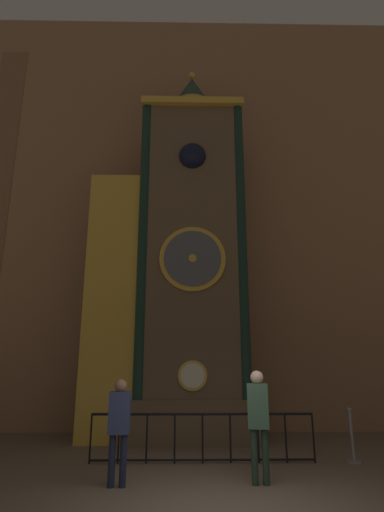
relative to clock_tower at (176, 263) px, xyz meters
name	(u,v)px	position (x,y,z in m)	size (l,w,h in m)	color
cathedral_back_wall	(200,201)	(0.73, 1.40, 2.43)	(24.00, 0.32, 13.90)	#936B4C
clock_tower	(176,263)	(0.00, 0.00, 0.00)	(4.47, 1.82, 10.72)	brown
railing_fence	(203,435)	(0.62, -2.22, -4.00)	(4.39, 0.05, 0.91)	black
visitor_near	(119,421)	(-0.79, -3.73, -3.55)	(0.35, 0.24, 1.61)	#1B213A
visitor_far	(258,414)	(1.48, -3.65, -3.46)	(0.37, 0.28, 1.74)	#213427
stanchion_post	(353,445)	(3.55, -2.23, -4.19)	(0.28, 0.28, 1.00)	gray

